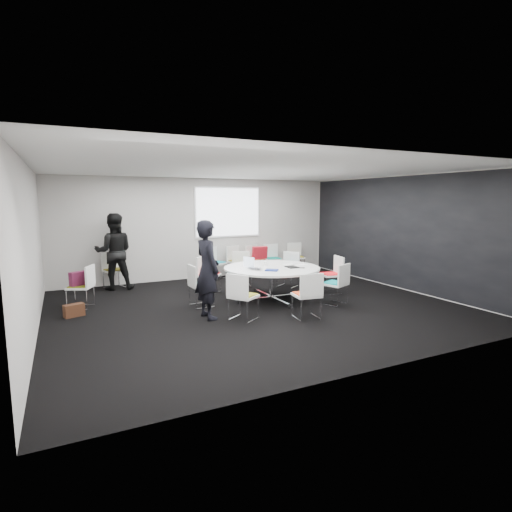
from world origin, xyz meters
name	(u,v)px	position (x,y,z in m)	size (l,w,h in m)	color
room_shell	(260,239)	(0.09, 0.00, 1.40)	(8.08, 7.08, 2.88)	black
conference_table	(272,276)	(0.59, 0.39, 0.53)	(2.11, 2.11, 0.73)	silver
projection_screen	(228,212)	(0.80, 3.46, 1.85)	(1.90, 0.03, 1.35)	white
chair_ring_a	(331,282)	(2.14, 0.31, 0.28)	(0.52, 0.53, 0.88)	silver
chair_ring_b	(288,276)	(1.58, 1.38, 0.28)	(0.62, 0.63, 0.88)	silver
chair_ring_c	(242,276)	(0.55, 1.94, 0.28)	(0.56, 0.55, 0.88)	silver
chair_ring_d	(209,282)	(-0.48, 1.54, 0.28)	(0.64, 0.64, 0.88)	silver
chair_ring_e	(201,293)	(-1.01, 0.51, 0.28)	(0.48, 0.49, 0.88)	silver
chair_ring_f	(243,305)	(-0.62, -0.73, 0.28)	(0.63, 0.63, 0.88)	silver
chair_ring_g	(307,304)	(0.49, -1.17, 0.28)	(0.51, 0.50, 0.88)	silver
chair_ring_h	(335,292)	(1.59, -0.58, 0.28)	(0.60, 0.59, 0.88)	silver
chair_back_a	(216,269)	(0.29, 3.16, 0.28)	(0.60, 0.60, 0.88)	silver
chair_back_b	(237,267)	(0.95, 3.16, 0.28)	(0.58, 0.57, 0.88)	silver
chair_back_c	(256,266)	(1.53, 3.13, 0.28)	(0.58, 0.57, 0.88)	silver
chair_back_d	(273,264)	(2.10, 3.17, 0.28)	(0.52, 0.51, 0.88)	silver
chair_back_e	(296,263)	(2.91, 3.15, 0.28)	(0.55, 0.54, 0.88)	silver
chair_spare_left	(82,295)	(-3.25, 1.46, 0.28)	(0.60, 0.60, 0.88)	silver
chair_person_back	(114,277)	(-2.42, 3.16, 0.28)	(0.58, 0.57, 0.88)	silver
person_main	(207,270)	(-1.15, -0.33, 0.92)	(0.67, 0.44, 1.84)	black
person_back	(114,252)	(-2.41, 3.00, 0.94)	(0.91, 0.71, 1.88)	black
laptop	(256,269)	(0.15, 0.30, 0.74)	(0.34, 0.22, 0.03)	#333338
laptop_lid	(249,262)	(0.08, 0.50, 0.86)	(0.30, 0.02, 0.22)	silver
notebook_black	(292,267)	(0.96, 0.16, 0.74)	(0.22, 0.30, 0.02)	black
tablet_folio	(272,270)	(0.37, -0.01, 0.74)	(0.26, 0.20, 0.03)	navy
papers_right	(290,264)	(1.14, 0.55, 0.73)	(0.30, 0.21, 0.00)	silver
papers_front	(300,265)	(1.32, 0.40, 0.73)	(0.30, 0.21, 0.00)	silver
cup	(265,263)	(0.57, 0.67, 0.78)	(0.08, 0.08, 0.09)	white
phone	(301,268)	(1.11, 0.00, 0.73)	(0.14, 0.07, 0.01)	black
maroon_bag	(80,278)	(-3.27, 1.47, 0.62)	(0.40, 0.14, 0.28)	#571733
brown_bag	(74,310)	(-3.42, 0.87, 0.12)	(0.36, 0.16, 0.24)	#3F2214
red_jacket	(260,253)	(1.54, 2.90, 0.70)	(0.44, 0.10, 0.35)	#B11521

